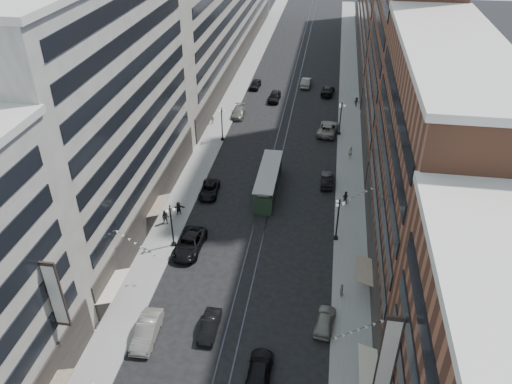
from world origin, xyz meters
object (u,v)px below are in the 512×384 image
Objects in this scene: car_2 at (189,244)px; car_12 at (328,90)px; pedestrian_6 at (213,119)px; lamppost_sw_mid at (222,123)px; pedestrian_4 at (342,290)px; car_1 at (147,331)px; car_5 at (210,326)px; streetcar at (268,182)px; lamppost_se_far at (338,218)px; car_11 at (328,128)px; pedestrian_8 at (350,152)px; lamppost_se_mid at (340,117)px; car_7 at (209,190)px; pedestrian_5 at (179,208)px; lamppost_sw_far at (172,224)px; car_6 at (260,370)px; pedestrian_2 at (165,217)px; car_14 at (306,82)px; pedestrian_7 at (345,197)px; car_10 at (327,179)px; car_4 at (325,321)px; car_8 at (238,112)px; pedestrian_9 at (356,102)px; car_9 at (255,84)px; car_13 at (274,96)px.

car_2 is 51.82m from car_12.
lamppost_sw_mid is at bearing 114.95° from pedestrian_6.
lamppost_sw_mid is at bearing 30.39° from pedestrian_4.
car_5 is at bearing 13.91° from car_1.
lamppost_se_far is at bearing -45.26° from streetcar.
pedestrian_8 reaches higher than car_11.
lamppost_se_mid is at bearing 75.31° from car_5.
lamppost_se_far is at bearing 43.63° from car_1.
car_7 is 3.26× the size of pedestrian_6.
lamppost_sw_far is at bearing -104.00° from pedestrian_5.
car_7 is at bearing -68.00° from car_6.
lamppost_se_far is 20.60m from pedestrian_2.
car_12 is at bearing 65.65° from pedestrian_2.
car_7 is 0.98× the size of car_14.
car_10 is at bearing -39.93° from pedestrian_7.
car_10 is 25.87m from pedestrian_6.
lamppost_sw_mid is 1.30× the size of car_4.
pedestrian_7 reaches higher than car_8.
car_7 is at bearing 4.88° from pedestrian_8.
pedestrian_8 is at bearing 85.19° from lamppost_se_far.
car_14 is 2.73× the size of pedestrian_8.
car_1 is 19.40m from pedestrian_4.
pedestrian_7 is at bearing -117.66° from pedestrian_9.
lamppost_sw_mid is 23.87m from car_9.
car_11 is at bearing -88.90° from car_10.
pedestrian_6 is at bearing -50.29° from pedestrian_8.
car_11 reaches higher than pedestrian_6.
car_7 is 1.11× the size of car_9.
car_10 is at bearing -80.96° from car_4.
car_4 is 0.67× the size of car_11.
pedestrian_2 reaches higher than car_14.
car_2 is (0.52, 12.95, -0.01)m from car_1.
lamppost_se_far is 1.06× the size of car_1.
pedestrian_5 is (-1.93, -30.73, 0.27)m from car_8.
car_11 is 8.82m from pedestrian_8.
car_10 is at bearing 101.01° from car_14.
car_1 is at bearing -93.19° from car_7.
car_13 is (6.20, 44.76, -2.25)m from lamppost_sw_far.
streetcar is 2.33× the size of car_7.
pedestrian_4 reaches higher than car_9.
lamppost_se_far reaches higher than car_2.
car_2 reaches higher than car_4.
lamppost_se_mid is 45.26m from car_5.
lamppost_se_far is 1.11× the size of car_6.
car_11 is at bearing 62.92° from lamppost_sw_far.
pedestrian_8 is at bearing -7.61° from lamppost_sw_mid.
pedestrian_7 reaches higher than car_5.
lamppost_se_mid reaches higher than car_7.
car_11 is at bearing 3.63° from pedestrian_4.
pedestrian_4 reaches higher than car_4.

